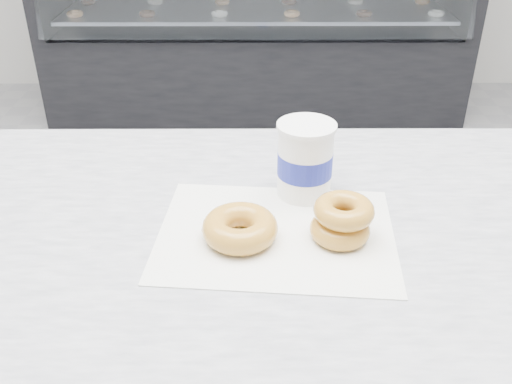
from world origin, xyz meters
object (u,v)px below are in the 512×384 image
Objects in this scene: display_case at (256,26)px; donut_stack at (342,220)px; donut_single at (240,228)px; coffee_cup at (305,159)px.

donut_stack is (0.11, -2.72, 0.44)m from display_case.
display_case reaches higher than donut_single.
display_case is 2.75m from donut_single.
donut_stack reaches higher than donut_single.
coffee_cup is at bearing -88.52° from display_case.
donut_stack is 0.14m from coffee_cup.
display_case reaches higher than coffee_cup.
display_case is 2.64m from coffee_cup.
donut_single is 0.17m from coffee_cup.
donut_stack is (0.14, 0.00, 0.01)m from donut_single.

